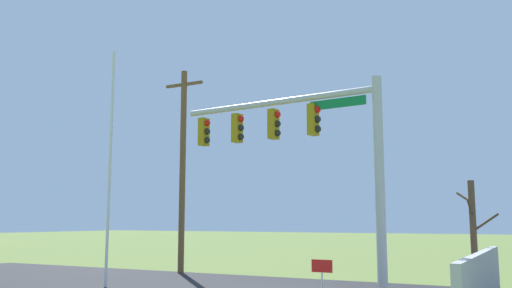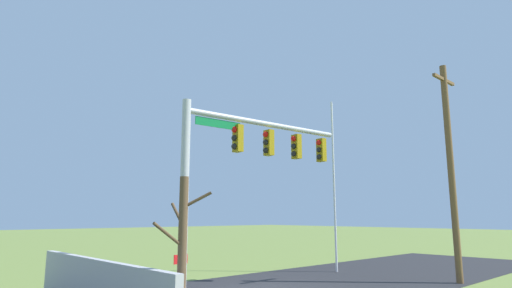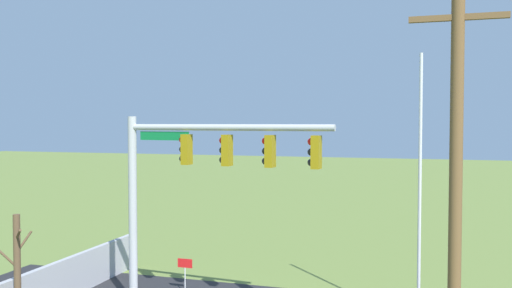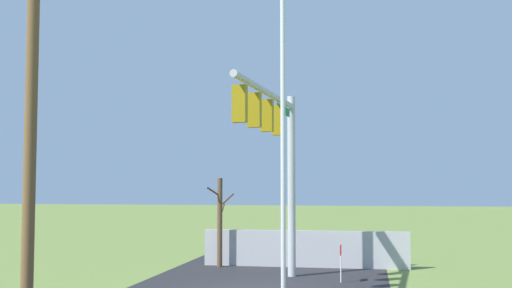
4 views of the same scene
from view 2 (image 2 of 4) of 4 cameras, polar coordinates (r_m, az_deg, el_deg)
name	(u,v)px [view 2 (image 2 of 4)]	position (r m, az deg, el deg)	size (l,w,h in m)	color
road_surface	(341,280)	(17.94, 11.62, -17.84)	(28.00, 8.00, 0.01)	#232326
retaining_fence	(97,287)	(12.39, -21.02, -17.81)	(0.20, 7.95, 1.41)	#A8A8AD
signal_mast	(243,158)	(14.64, -1.73, -1.94)	(6.96, 0.89, 6.30)	#B2B5BA
flagpole	(334,184)	(20.40, 10.65, -5.42)	(0.10, 0.10, 8.15)	silver
utility_pole	(451,166)	(18.53, 25.14, -2.72)	(1.90, 0.26, 8.79)	brown
bare_tree	(182,251)	(9.64, -10.12, -14.30)	(1.27, 1.02, 3.44)	brown
open_sign	(181,264)	(15.41, -10.31, -15.85)	(0.56, 0.04, 1.22)	silver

